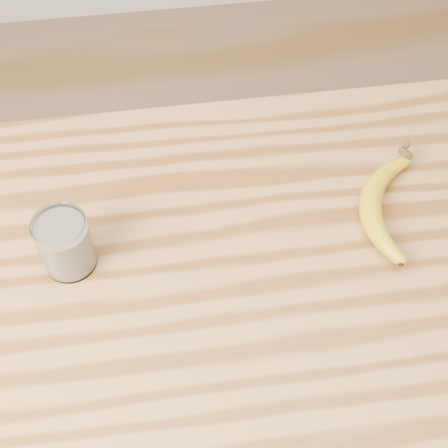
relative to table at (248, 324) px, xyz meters
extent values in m
cube|color=#A97342|center=(0.00, 0.00, 0.11)|extent=(1.20, 0.80, 0.04)
cylinder|color=brown|center=(0.54, 0.34, -0.34)|extent=(0.06, 0.06, 0.86)
cylinder|color=white|center=(-0.27, 0.08, 0.18)|extent=(0.08, 0.08, 0.10)
torus|color=white|center=(-0.27, 0.08, 0.23)|extent=(0.08, 0.08, 0.00)
cylinder|color=beige|center=(-0.27, 0.08, 0.17)|extent=(0.07, 0.07, 0.08)
camera|label=1|loc=(-0.11, -0.47, 0.94)|focal=50.00mm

